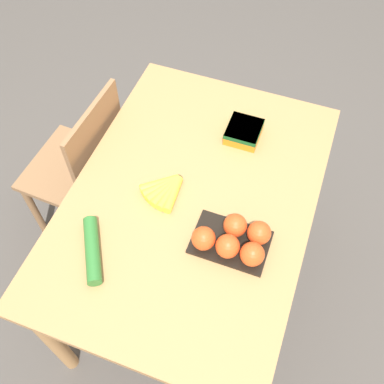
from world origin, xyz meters
TOP-DOWN VIEW (x-y plane):
  - ground_plane at (0.00, 0.00)m, footprint 12.00×12.00m
  - dining_table at (0.00, 0.00)m, footprint 1.26×0.88m
  - chair at (0.16, 0.60)m, footprint 0.44×0.42m
  - banana_bunch at (-0.01, 0.10)m, footprint 0.16×0.15m
  - tomato_pack at (-0.14, -0.20)m, footprint 0.18×0.26m
  - carrot_bag at (0.35, -0.09)m, footprint 0.14×0.13m
  - cucumber_near at (-0.33, 0.23)m, footprint 0.23×0.17m

SIDE VIEW (x-z plane):
  - ground_plane at x=0.00m, z-range 0.00..0.00m
  - chair at x=0.16m, z-range 0.02..0.93m
  - dining_table at x=0.00m, z-range 0.28..1.05m
  - banana_bunch at x=-0.01m, z-range 0.77..0.81m
  - cucumber_near at x=-0.33m, z-range 0.77..0.82m
  - carrot_bag at x=0.35m, z-range 0.78..0.83m
  - tomato_pack at x=-0.14m, z-range 0.77..0.87m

